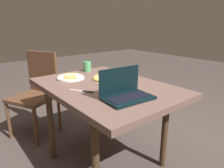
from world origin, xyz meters
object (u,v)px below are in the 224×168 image
at_px(laptop, 126,92).
at_px(table_knife, 84,91).
at_px(pizza_plate, 71,77).
at_px(drink_cup, 87,66).
at_px(dining_table, 106,94).
at_px(chair_near, 37,89).
at_px(pizza_tray, 111,78).

distance_m(laptop, table_knife, 0.35).
relative_size(pizza_plate, drink_cup, 2.40).
bearing_deg(dining_table, chair_near, 15.71).
bearing_deg(chair_near, pizza_tray, -155.25).
distance_m(dining_table, laptop, 0.37).
xyz_separation_m(dining_table, pizza_plate, (0.37, 0.14, 0.09)).
relative_size(pizza_tray, chair_near, 0.38).
bearing_deg(drink_cup, chair_near, 43.88).
xyz_separation_m(laptop, table_knife, (0.31, 0.16, -0.04)).
xyz_separation_m(pizza_plate, pizza_tray, (-0.28, -0.26, 0.00)).
distance_m(dining_table, table_knife, 0.25).
xyz_separation_m(table_knife, drink_cup, (0.56, -0.39, 0.05)).
xyz_separation_m(drink_cup, chair_near, (0.43, 0.42, -0.28)).
bearing_deg(dining_table, pizza_tray, -54.01).
bearing_deg(pizza_plate, pizza_tray, -136.46).
bearing_deg(drink_cup, pizza_plate, 118.21).
distance_m(laptop, drink_cup, 0.89).
bearing_deg(pizza_tray, dining_table, 125.99).
relative_size(laptop, chair_near, 0.38).
relative_size(laptop, pizza_plate, 1.40).
height_order(laptop, chair_near, laptop).
bearing_deg(laptop, drink_cup, -14.90).
relative_size(table_knife, drink_cup, 1.79).
height_order(drink_cup, chair_near, chair_near).
relative_size(pizza_plate, pizza_tray, 0.71).
xyz_separation_m(pizza_plate, chair_near, (0.59, 0.13, -0.24)).
xyz_separation_m(laptop, pizza_plate, (0.71, 0.05, -0.03)).
relative_size(dining_table, chair_near, 1.32).
bearing_deg(laptop, dining_table, -13.60).
relative_size(dining_table, pizza_tray, 3.49).
distance_m(dining_table, pizza_tray, 0.19).
relative_size(pizza_tray, drink_cup, 3.38).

